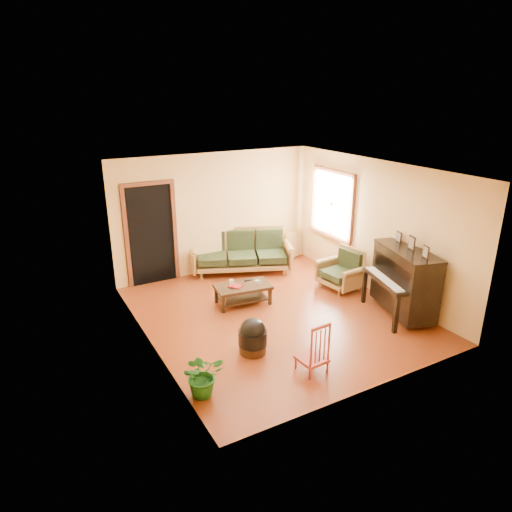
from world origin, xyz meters
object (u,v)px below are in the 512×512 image
sofa (242,252)px  armchair (340,270)px  potted_plant (203,375)px  piano (404,283)px  red_chair (312,346)px  footstool (253,340)px  ceramic_crock (289,254)px  coffee_table (243,294)px

sofa → armchair: sofa is taller
armchair → potted_plant: 4.20m
potted_plant → armchair: bearing=26.3°
piano → sofa: bearing=132.3°
armchair → red_chair: armchair is taller
footstool → ceramic_crock: 4.23m
piano → red_chair: (-2.45, -0.67, -0.21)m
footstool → ceramic_crock: (2.75, 3.21, -0.09)m
piano → potted_plant: size_ratio=2.28×
footstool → potted_plant: (-1.07, -0.60, 0.09)m
coffee_table → ceramic_crock: (2.10, 1.63, -0.06)m
coffee_table → potted_plant: potted_plant is taller
armchair → potted_plant: (-3.77, -1.86, -0.10)m
sofa → armchair: bearing=-30.9°
red_chair → potted_plant: (-1.57, 0.25, -0.09)m
ceramic_crock → armchair: bearing=-91.6°
footstool → ceramic_crock: size_ratio=1.77×
red_chair → footstool: bearing=116.2°
coffee_table → piano: (2.30, -1.76, 0.43)m
armchair → ceramic_crock: 1.97m
sofa → footstool: (-1.38, -3.04, -0.25)m
piano → coffee_table: bearing=158.8°
armchair → footstool: 2.99m
footstool → potted_plant: size_ratio=0.73×
armchair → potted_plant: armchair is taller
piano → red_chair: size_ratio=1.74×
armchair → footstool: bearing=-160.8°
footstool → potted_plant: bearing=-150.7°
potted_plant → sofa: bearing=56.1°
ceramic_crock → potted_plant: bearing=-135.1°
footstool → red_chair: red_chair is taller
armchair → ceramic_crock: bearing=82.4°
coffee_table → piano: bearing=-37.5°
coffee_table → potted_plant: bearing=-128.3°
coffee_table → potted_plant: (-1.72, -2.18, 0.12)m
piano → red_chair: piano is taller
piano → ceramic_crock: piano is taller
coffee_table → armchair: armchair is taller
coffee_table → ceramic_crock: coffee_table is taller
armchair → piano: piano is taller
sofa → potted_plant: 4.39m
sofa → red_chair: (-0.88, -3.89, -0.06)m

